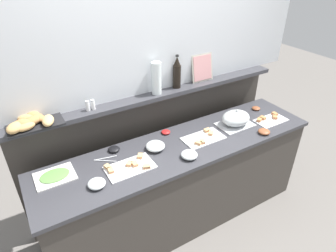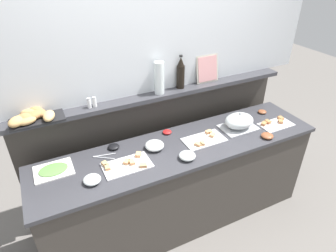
% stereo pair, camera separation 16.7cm
% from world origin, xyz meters
% --- Properties ---
extents(ground_plane, '(12.00, 12.00, 0.00)m').
position_xyz_m(ground_plane, '(0.00, 0.60, 0.00)').
color(ground_plane, slate).
extents(buffet_counter, '(2.58, 0.62, 0.92)m').
position_xyz_m(buffet_counter, '(0.00, 0.00, 0.46)').
color(buffet_counter, '#3D3833').
rests_on(buffet_counter, ground_plane).
extents(back_ledge_unit, '(2.68, 0.22, 1.25)m').
position_xyz_m(back_ledge_unit, '(0.00, 0.49, 0.66)').
color(back_ledge_unit, '#3D3833').
rests_on(back_ledge_unit, ground_plane).
extents(upper_wall_panel, '(3.28, 0.08, 1.35)m').
position_xyz_m(upper_wall_panel, '(0.00, 0.51, 1.93)').
color(upper_wall_panel, silver).
rests_on(upper_wall_panel, back_ledge_unit).
extents(sandwich_platter_rear, '(0.37, 0.21, 0.04)m').
position_xyz_m(sandwich_platter_rear, '(0.22, -0.01, 0.93)').
color(sandwich_platter_rear, white).
rests_on(sandwich_platter_rear, buffet_counter).
extents(sandwich_platter_side, '(0.38, 0.22, 0.04)m').
position_xyz_m(sandwich_platter_side, '(-0.52, -0.04, 0.93)').
color(sandwich_platter_side, silver).
rests_on(sandwich_platter_side, buffet_counter).
extents(sandwich_platter_front, '(0.32, 0.18, 0.04)m').
position_xyz_m(sandwich_platter_front, '(0.99, -0.09, 0.93)').
color(sandwich_platter_front, silver).
rests_on(sandwich_platter_front, buffet_counter).
extents(cold_cuts_platter, '(0.29, 0.23, 0.02)m').
position_xyz_m(cold_cuts_platter, '(-1.05, 0.15, 0.93)').
color(cold_cuts_platter, white).
rests_on(cold_cuts_platter, buffet_counter).
extents(serving_cloche, '(0.34, 0.24, 0.17)m').
position_xyz_m(serving_cloche, '(0.62, 0.02, 0.99)').
color(serving_cloche, '#B7BABF').
rests_on(serving_cloche, buffet_counter).
extents(glass_bowl_large, '(0.13, 0.13, 0.05)m').
position_xyz_m(glass_bowl_large, '(-0.81, -0.11, 0.94)').
color(glass_bowl_large, silver).
rests_on(glass_bowl_large, buffet_counter).
extents(glass_bowl_medium, '(0.16, 0.16, 0.07)m').
position_xyz_m(glass_bowl_medium, '(-0.23, 0.07, 0.95)').
color(glass_bowl_medium, silver).
rests_on(glass_bowl_medium, buffet_counter).
extents(glass_bowl_small, '(0.14, 0.14, 0.06)m').
position_xyz_m(glass_bowl_small, '(-0.04, -0.17, 0.94)').
color(glass_bowl_small, silver).
rests_on(glass_bowl_small, buffet_counter).
extents(condiment_bowl_red, '(0.09, 0.09, 0.03)m').
position_xyz_m(condiment_bowl_red, '(1.03, 0.15, 0.93)').
color(condiment_bowl_red, brown).
rests_on(condiment_bowl_red, buffet_counter).
extents(condiment_bowl_dark, '(0.08, 0.08, 0.03)m').
position_xyz_m(condiment_bowl_dark, '(-0.03, 0.24, 0.93)').
color(condiment_bowl_dark, red).
rests_on(condiment_bowl_dark, buffet_counter).
extents(condiment_bowl_teal, '(0.11, 0.11, 0.04)m').
position_xyz_m(condiment_bowl_teal, '(0.76, -0.23, 0.94)').
color(condiment_bowl_teal, brown).
rests_on(condiment_bowl_teal, buffet_counter).
extents(condiment_bowl_cream, '(0.10, 0.10, 0.03)m').
position_xyz_m(condiment_bowl_cream, '(-0.54, 0.23, 0.94)').
color(condiment_bowl_cream, black).
rests_on(condiment_bowl_cream, buffet_counter).
extents(serving_tongs, '(0.18, 0.12, 0.01)m').
position_xyz_m(serving_tongs, '(-0.65, 0.15, 0.92)').
color(serving_tongs, '#B7BABF').
rests_on(serving_tongs, buffet_counter).
extents(wine_bottle_dark, '(0.08, 0.08, 0.32)m').
position_xyz_m(wine_bottle_dark, '(0.21, 0.44, 1.40)').
color(wine_bottle_dark, black).
rests_on(wine_bottle_dark, back_ledge_unit).
extents(salt_shaker, '(0.03, 0.03, 0.09)m').
position_xyz_m(salt_shaker, '(-0.66, 0.41, 1.30)').
color(salt_shaker, white).
rests_on(salt_shaker, back_ledge_unit).
extents(pepper_shaker, '(0.03, 0.03, 0.09)m').
position_xyz_m(pepper_shaker, '(-0.61, 0.41, 1.30)').
color(pepper_shaker, white).
rests_on(pepper_shaker, back_ledge_unit).
extents(bread_basket, '(0.42, 0.34, 0.08)m').
position_xyz_m(bread_basket, '(-1.10, 0.39, 1.29)').
color(bread_basket, black).
rests_on(bread_basket, back_ledge_unit).
extents(framed_picture, '(0.24, 0.06, 0.27)m').
position_xyz_m(framed_picture, '(0.51, 0.45, 1.39)').
color(framed_picture, '#B2AD9E').
rests_on(framed_picture, back_ledge_unit).
extents(water_carafe, '(0.09, 0.09, 0.30)m').
position_xyz_m(water_carafe, '(-0.02, 0.41, 1.40)').
color(water_carafe, silver).
rests_on(water_carafe, back_ledge_unit).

